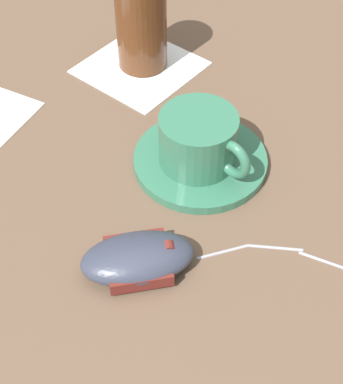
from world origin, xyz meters
The scene contains 6 objects.
ground_plane centered at (0.00, 0.00, 0.00)m, with size 3.00×3.00×0.00m, color brown.
saucer centered at (0.07, -0.01, 0.01)m, with size 0.14×0.14×0.01m, color #2D664C.
coffee_cup centered at (0.08, -0.02, 0.04)m, with size 0.11×0.08×0.06m.
computer_mouse centered at (0.14, -0.14, 0.02)m, with size 0.10×0.12×0.03m.
napkin_under_glass centered at (-0.10, 0.04, 0.00)m, with size 0.13×0.13×0.00m, color white.
drinking_glass centered at (-0.11, 0.04, 0.06)m, with size 0.06×0.06×0.11m, color #4C2814.
Camera 1 is at (0.41, -0.31, 0.45)m, focal length 55.00 mm.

